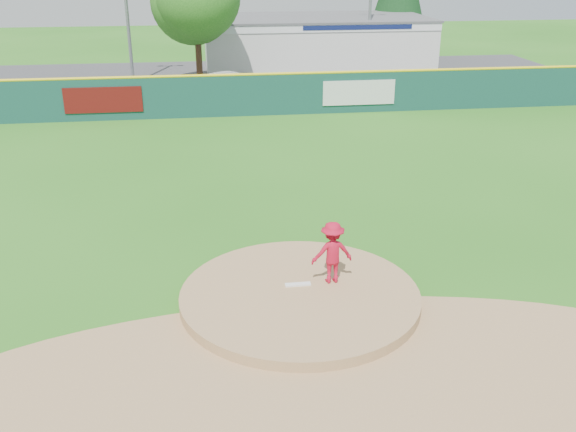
{
  "coord_description": "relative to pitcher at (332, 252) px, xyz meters",
  "views": [
    {
      "loc": [
        -2.02,
        -12.74,
        7.48
      ],
      "look_at": [
        0.0,
        2.0,
        1.3
      ],
      "focal_mm": 40.0,
      "sensor_mm": 36.0,
      "label": 1
    }
  ],
  "objects": [
    {
      "name": "outfield_fence",
      "position": [
        -0.81,
        17.61,
        0.09
      ],
      "size": [
        40.0,
        0.14,
        2.07
      ],
      "color": "#133F38",
      "rests_on": "ground"
    },
    {
      "name": "pool_building_grp",
      "position": [
        5.19,
        31.6,
        0.66
      ],
      "size": [
        15.2,
        8.2,
        3.31
      ],
      "color": "silver",
      "rests_on": "ground"
    },
    {
      "name": "deciduous_tree",
      "position": [
        -2.81,
        24.61,
        3.55
      ],
      "size": [
        5.6,
        5.6,
        7.36
      ],
      "color": "#382314",
      "rests_on": "ground"
    },
    {
      "name": "fence_banners",
      "position": [
        -1.23,
        17.53,
        -0.0
      ],
      "size": [
        15.86,
        0.04,
        1.2
      ],
      "color": "#570E0C",
      "rests_on": "ground"
    },
    {
      "name": "parking_lot",
      "position": [
        -0.81,
        26.61,
        -0.99
      ],
      "size": [
        44.0,
        16.0,
        0.02
      ],
      "primitive_type": "cube",
      "color": "#38383A",
      "rests_on": "ground"
    },
    {
      "name": "van",
      "position": [
        -1.05,
        21.48,
        -0.24
      ],
      "size": [
        5.83,
        4.42,
        1.47
      ],
      "primitive_type": "imported",
      "rotation": [
        0.0,
        0.0,
        2.0
      ],
      "color": "white",
      "rests_on": "parking_lot"
    },
    {
      "name": "pitchers_mound",
      "position": [
        -0.81,
        -0.39,
        -1.0
      ],
      "size": [
        5.5,
        5.5,
        0.5
      ],
      "primitive_type": "cylinder",
      "color": "#9E774C",
      "rests_on": "ground"
    },
    {
      "name": "infield_dirt_arc",
      "position": [
        -0.81,
        -3.39,
        -1.0
      ],
      "size": [
        15.4,
        15.4,
        0.01
      ],
      "primitive_type": "cylinder",
      "color": "#9E774C",
      "rests_on": "ground"
    },
    {
      "name": "pitcher",
      "position": [
        0.0,
        0.0,
        0.0
      ],
      "size": [
        1.01,
        0.64,
        1.5
      ],
      "primitive_type": "imported",
      "rotation": [
        0.0,
        0.0,
        3.23
      ],
      "color": "#B70F2A",
      "rests_on": "pitchers_mound"
    },
    {
      "name": "ground",
      "position": [
        -0.81,
        -0.39,
        -1.0
      ],
      "size": [
        120.0,
        120.0,
        0.0
      ],
      "primitive_type": "plane",
      "color": "#286B19",
      "rests_on": "ground"
    },
    {
      "name": "pitching_rubber",
      "position": [
        -0.81,
        -0.09,
        -0.73
      ],
      "size": [
        0.6,
        0.15,
        0.04
      ],
      "primitive_type": "cube",
      "color": "white",
      "rests_on": "pitchers_mound"
    }
  ]
}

